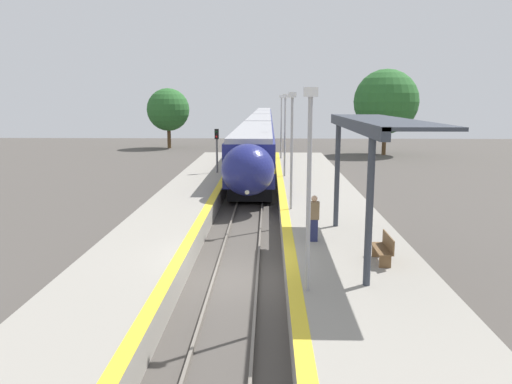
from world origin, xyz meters
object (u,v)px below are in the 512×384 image
(train, at_px, (261,126))
(railway_signal, at_px, (217,150))
(lamppost_mid, at_px, (292,143))
(lamppost_near, at_px, (309,178))
(lamppost_farthest, at_px, (281,122))
(lamppost_far, at_px, (285,130))
(person_waiting, at_px, (314,218))
(platform_bench, at_px, (384,248))

(train, xyz_separation_m, railway_signal, (-2.53, -35.18, 0.21))
(train, xyz_separation_m, lamppost_mid, (2.14, -46.76, 1.74))
(lamppost_near, xyz_separation_m, lamppost_farthest, (0.00, 30.30, 0.00))
(train, relative_size, lamppost_far, 16.85)
(person_waiting, bearing_deg, lamppost_near, -97.14)
(lamppost_mid, relative_size, lamppost_farthest, 1.00)
(train, bearing_deg, platform_bench, -85.02)
(lamppost_farthest, bearing_deg, platform_bench, -84.65)
(platform_bench, xyz_separation_m, lamppost_farthest, (-2.61, 27.87, 2.62))
(railway_signal, height_order, lamppost_near, lamppost_near)
(lamppost_far, bearing_deg, train, 93.34)
(railway_signal, distance_m, lamppost_mid, 12.58)
(lamppost_near, bearing_deg, platform_bench, 42.97)
(person_waiting, bearing_deg, lamppost_mid, 96.33)
(lamppost_near, relative_size, lamppost_farthest, 1.00)
(platform_bench, bearing_deg, lamppost_far, 98.35)
(person_waiting, xyz_separation_m, railway_signal, (-5.26, 16.94, 0.67))
(train, xyz_separation_m, lamppost_near, (2.14, -56.87, 1.74))
(platform_bench, height_order, person_waiting, person_waiting)
(lamppost_near, bearing_deg, railway_signal, 102.14)
(train, bearing_deg, lamppost_far, -86.66)
(person_waiting, xyz_separation_m, lamppost_far, (-0.59, 15.46, 2.21))
(lamppost_far, bearing_deg, platform_bench, -81.65)
(lamppost_mid, relative_size, lamppost_far, 1.00)
(train, height_order, lamppost_far, lamppost_far)
(person_waiting, xyz_separation_m, lamppost_near, (-0.59, -4.74, 2.21))
(train, xyz_separation_m, platform_bench, (4.75, -54.43, -0.87))
(lamppost_mid, bearing_deg, platform_bench, -71.21)
(lamppost_far, distance_m, lamppost_farthest, 10.10)
(platform_bench, height_order, lamppost_near, lamppost_near)
(railway_signal, height_order, lamppost_far, lamppost_far)
(lamppost_mid, bearing_deg, railway_signal, 111.93)
(railway_signal, bearing_deg, lamppost_mid, -68.07)
(lamppost_near, xyz_separation_m, lamppost_far, (0.00, 20.20, 0.00))
(train, distance_m, lamppost_mid, 46.85)
(railway_signal, height_order, lamppost_mid, lamppost_mid)
(platform_bench, bearing_deg, train, 94.98)
(railway_signal, xyz_separation_m, lamppost_farthest, (4.66, 8.62, 1.54))
(platform_bench, bearing_deg, lamppost_near, -137.03)
(platform_bench, height_order, lamppost_mid, lamppost_mid)
(person_waiting, distance_m, lamppost_farthest, 25.66)
(person_waiting, relative_size, lamppost_mid, 0.31)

